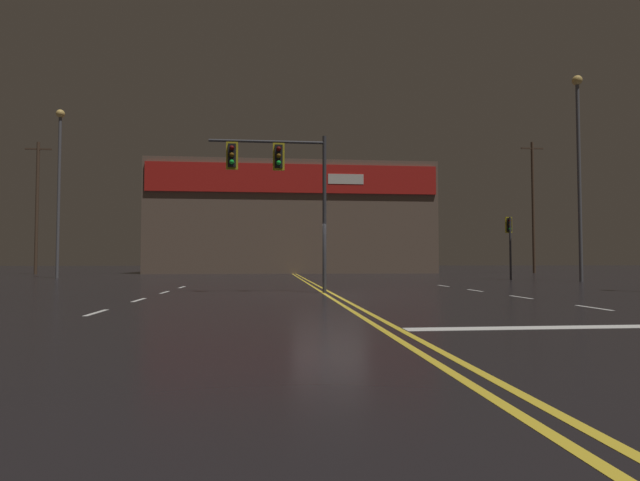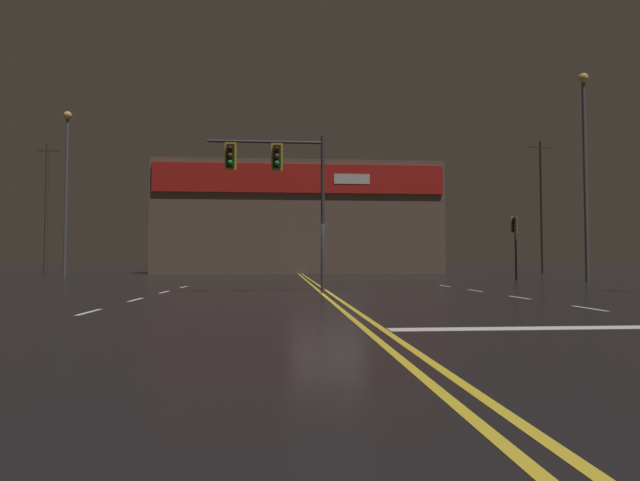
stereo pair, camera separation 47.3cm
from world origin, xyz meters
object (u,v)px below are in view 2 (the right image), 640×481
(traffic_signal_median, at_px, (276,172))
(streetlight_far_left, at_px, (585,152))
(traffic_signal_corner_northeast, at_px, (515,233))
(streetlight_near_left, at_px, (67,174))

(traffic_signal_median, xyz_separation_m, streetlight_far_left, (17.02, 8.45, 2.90))
(traffic_signal_median, xyz_separation_m, traffic_signal_corner_northeast, (14.42, 11.58, -1.49))
(traffic_signal_median, bearing_deg, traffic_signal_corner_northeast, 38.77)
(streetlight_far_left, bearing_deg, streetlight_near_left, 164.86)
(traffic_signal_corner_northeast, xyz_separation_m, streetlight_far_left, (2.60, -3.13, 4.39))
(traffic_signal_corner_northeast, relative_size, streetlight_near_left, 0.34)
(traffic_signal_median, height_order, traffic_signal_corner_northeast, traffic_signal_median)
(traffic_signal_corner_northeast, height_order, streetlight_near_left, streetlight_near_left)
(traffic_signal_median, bearing_deg, streetlight_near_left, 130.43)
(traffic_signal_median, distance_m, streetlight_far_left, 19.23)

